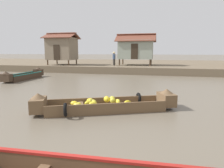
{
  "coord_description": "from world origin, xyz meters",
  "views": [
    {
      "loc": [
        1.38,
        -1.81,
        2.44
      ],
      "look_at": [
        -0.91,
        7.69,
        0.85
      ],
      "focal_mm": 32.23,
      "sensor_mm": 36.0,
      "label": 1
    }
  ],
  "objects_px": {
    "stilt_house_mid_left": "(136,49)",
    "cargo_boat_upstream": "(24,76)",
    "vendor_person": "(114,58)",
    "banana_boat": "(105,104)",
    "stilt_house_left": "(62,48)"
  },
  "relations": [
    {
      "from": "cargo_boat_upstream",
      "to": "stilt_house_left",
      "type": "height_order",
      "value": "stilt_house_left"
    },
    {
      "from": "stilt_house_mid_left",
      "to": "vendor_person",
      "type": "xyz_separation_m",
      "value": [
        -2.46,
        -1.16,
        -1.04
      ]
    },
    {
      "from": "banana_boat",
      "to": "vendor_person",
      "type": "xyz_separation_m",
      "value": [
        -3.27,
        15.88,
        1.42
      ]
    },
    {
      "from": "cargo_boat_upstream",
      "to": "stilt_house_mid_left",
      "type": "xyz_separation_m",
      "value": [
        8.65,
        9.54,
        2.42
      ]
    },
    {
      "from": "cargo_boat_upstream",
      "to": "vendor_person",
      "type": "distance_m",
      "value": 10.51
    },
    {
      "from": "vendor_person",
      "to": "banana_boat",
      "type": "bearing_deg",
      "value": -78.38
    },
    {
      "from": "banana_boat",
      "to": "cargo_boat_upstream",
      "type": "height_order",
      "value": "cargo_boat_upstream"
    },
    {
      "from": "banana_boat",
      "to": "stilt_house_mid_left",
      "type": "height_order",
      "value": "stilt_house_mid_left"
    },
    {
      "from": "cargo_boat_upstream",
      "to": "banana_boat",
      "type": "bearing_deg",
      "value": -38.43
    },
    {
      "from": "stilt_house_mid_left",
      "to": "vendor_person",
      "type": "bearing_deg",
      "value": -154.8
    },
    {
      "from": "stilt_house_left",
      "to": "stilt_house_mid_left",
      "type": "distance_m",
      "value": 9.19
    },
    {
      "from": "stilt_house_mid_left",
      "to": "banana_boat",
      "type": "bearing_deg",
      "value": -87.3
    },
    {
      "from": "cargo_boat_upstream",
      "to": "stilt_house_left",
      "type": "xyz_separation_m",
      "value": [
        -0.42,
        8.02,
        2.52
      ]
    },
    {
      "from": "banana_boat",
      "to": "stilt_house_mid_left",
      "type": "relative_size",
      "value": 1.22
    },
    {
      "from": "stilt_house_mid_left",
      "to": "cargo_boat_upstream",
      "type": "bearing_deg",
      "value": -132.2
    }
  ]
}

